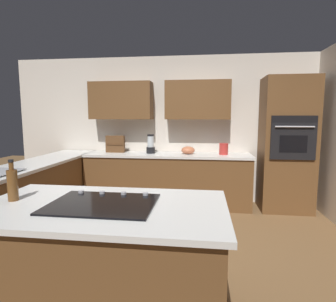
{
  "coord_description": "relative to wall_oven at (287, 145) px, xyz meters",
  "views": [
    {
      "loc": [
        -0.5,
        2.92,
        1.54
      ],
      "look_at": [
        0.01,
        -1.07,
        1.03
      ],
      "focal_mm": 29.36,
      "sensor_mm": 36.0,
      "label": 1
    }
  ],
  "objects": [
    {
      "name": "countertop_side",
      "position": [
        3.67,
        1.17,
        -0.2
      ],
      "size": [
        0.64,
        2.94,
        0.04
      ],
      "primitive_type": "cube",
      "color": "silver",
      "rests_on": "lower_cabinets_side"
    },
    {
      "name": "countertop_back",
      "position": [
        1.95,
        -0.0,
        -0.2
      ],
      "size": [
        2.84,
        0.64,
        0.04
      ],
      "primitive_type": "cube",
      "color": "silver",
      "rests_on": "lower_cabinets_back"
    },
    {
      "name": "lower_cabinets_side",
      "position": [
        3.67,
        1.17,
        -0.65
      ],
      "size": [
        0.6,
        2.9,
        0.86
      ],
      "primitive_type": "cube",
      "color": "brown",
      "rests_on": "ground"
    },
    {
      "name": "oil_bottle",
      "position": [
        2.77,
        2.77,
        -0.05
      ],
      "size": [
        0.08,
        0.08,
        0.32
      ],
      "color": "brown",
      "rests_on": "island_top"
    },
    {
      "name": "ground_plane",
      "position": [
        1.85,
        1.72,
        -1.08
      ],
      "size": [
        14.0,
        14.0,
        0.0
      ],
      "primitive_type": "plane",
      "color": "brown"
    },
    {
      "name": "kettle",
      "position": [
        1.0,
        -0.04,
        -0.09
      ],
      "size": [
        0.15,
        0.15,
        0.19
      ],
      "primitive_type": "cylinder",
      "color": "red",
      "rests_on": "countertop_back"
    },
    {
      "name": "blender",
      "position": [
        2.25,
        -0.04,
        -0.04
      ],
      "size": [
        0.15,
        0.15,
        0.33
      ],
      "color": "black",
      "rests_on": "countertop_back"
    },
    {
      "name": "spice_rack",
      "position": [
        2.9,
        -0.08,
        -0.03
      ],
      "size": [
        0.33,
        0.11,
        0.3
      ],
      "color": "brown",
      "rests_on": "countertop_back"
    },
    {
      "name": "wall_oven",
      "position": [
        0.0,
        0.0,
        0.0
      ],
      "size": [
        0.8,
        0.66,
        2.16
      ],
      "color": "brown",
      "rests_on": "ground"
    },
    {
      "name": "island_top",
      "position": [
        2.06,
        2.78,
        -0.2
      ],
      "size": [
        1.8,
        0.99,
        0.04
      ],
      "primitive_type": "cube",
      "color": "silver",
      "rests_on": "island_base"
    },
    {
      "name": "lower_cabinets_back",
      "position": [
        1.95,
        -0.0,
        -0.65
      ],
      "size": [
        2.8,
        0.6,
        0.86
      ],
      "primitive_type": "cube",
      "color": "brown",
      "rests_on": "ground"
    },
    {
      "name": "cooktop",
      "position": [
        2.06,
        2.77,
        -0.17
      ],
      "size": [
        0.76,
        0.56,
        0.03
      ],
      "color": "black",
      "rests_on": "island_top"
    },
    {
      "name": "mixing_bowl",
      "position": [
        1.6,
        -0.04,
        -0.12
      ],
      "size": [
        0.23,
        0.23,
        0.13
      ],
      "primitive_type": "ellipsoid",
      "color": "#CC724C",
      "rests_on": "countertop_back"
    },
    {
      "name": "island_base",
      "position": [
        2.06,
        2.78,
        -0.65
      ],
      "size": [
        1.72,
        0.91,
        0.86
      ],
      "primitive_type": "cube",
      "color": "brown",
      "rests_on": "ground"
    },
    {
      "name": "wall_back",
      "position": [
        1.92,
        -0.33,
        0.34
      ],
      "size": [
        6.0,
        0.44,
        2.6
      ],
      "color": "silver",
      "rests_on": "ground"
    }
  ]
}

